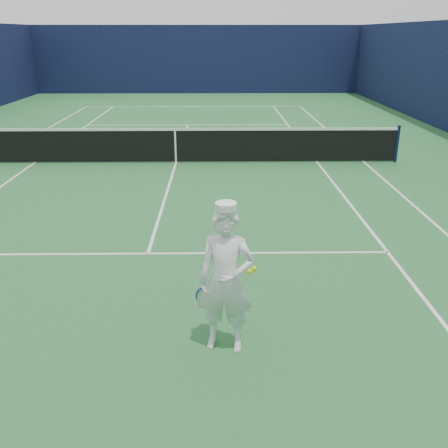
# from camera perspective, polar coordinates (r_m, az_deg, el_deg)

# --- Properties ---
(ground) EXTENTS (80.00, 80.00, 0.00)m
(ground) POSITION_cam_1_polar(r_m,az_deg,el_deg) (14.66, -5.50, 6.97)
(ground) COLOR #276631
(ground) RESTS_ON ground
(court_markings) EXTENTS (11.03, 23.83, 0.01)m
(court_markings) POSITION_cam_1_polar(r_m,az_deg,el_deg) (14.66, -5.50, 6.99)
(court_markings) COLOR white
(court_markings) RESTS_ON ground
(windscreen_fence) EXTENTS (20.12, 36.12, 4.00)m
(windscreen_fence) POSITION_cam_1_polar(r_m,az_deg,el_deg) (14.31, -5.79, 14.77)
(windscreen_fence) COLOR #0E1334
(windscreen_fence) RESTS_ON ground
(tennis_net) EXTENTS (12.88, 0.09, 1.07)m
(tennis_net) POSITION_cam_1_polar(r_m,az_deg,el_deg) (14.53, -5.58, 9.10)
(tennis_net) COLOR #141E4C
(tennis_net) RESTS_ON ground
(tennis_player) EXTENTS (0.75, 0.59, 1.82)m
(tennis_player) POSITION_cam_1_polar(r_m,az_deg,el_deg) (5.73, 0.21, -6.42)
(tennis_player) COLOR white
(tennis_player) RESTS_ON ground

